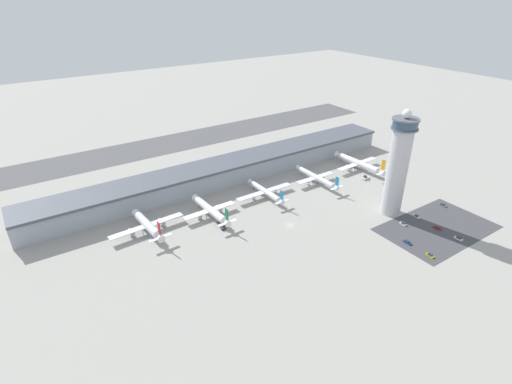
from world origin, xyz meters
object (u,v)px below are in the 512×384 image
(service_truck_fuel, at_px, (221,225))
(car_red_hatchback, at_px, (437,228))
(airplane_gate_echo, at_px, (358,163))
(airplane_gate_delta, at_px, (316,177))
(airplane_gate_alpha, at_px, (148,225))
(car_navy_sedan, at_px, (459,239))
(car_white_wagon, at_px, (407,242))
(car_black_suv, at_px, (403,224))
(car_green_van, at_px, (443,205))
(car_blue_compact, at_px, (417,216))
(service_truck_catering, at_px, (366,178))
(airplane_gate_charlie, at_px, (265,191))
(airplane_gate_bravo, at_px, (210,210))
(car_grey_coupe, at_px, (430,255))
(control_tower, at_px, (398,165))

(service_truck_fuel, distance_m, car_red_hatchback, 119.65)
(airplane_gate_echo, bearing_deg, airplane_gate_delta, -178.76)
(airplane_gate_alpha, height_order, car_navy_sedan, airplane_gate_alpha)
(airplane_gate_echo, bearing_deg, service_truck_fuel, -173.86)
(airplane_gate_delta, bearing_deg, car_white_wagon, -95.33)
(airplane_gate_echo, height_order, car_black_suv, airplane_gate_echo)
(airplane_gate_alpha, distance_m, car_green_van, 175.14)
(service_truck_fuel, xyz_separation_m, car_navy_sedan, (98.19, -80.83, -0.28))
(airplane_gate_delta, xyz_separation_m, service_truck_fuel, (-80.29, -12.19, -3.61))
(airplane_gate_delta, distance_m, car_black_suv, 67.52)
(car_red_hatchback, distance_m, car_green_van, 29.29)
(car_green_van, xyz_separation_m, car_blue_compact, (-24.94, 0.25, -0.00))
(service_truck_fuel, bearing_deg, car_blue_compact, -28.59)
(airplane_gate_alpha, relative_size, car_black_suv, 10.19)
(airplane_gate_echo, height_order, service_truck_fuel, airplane_gate_echo)
(service_truck_catering, relative_size, car_blue_compact, 1.58)
(airplane_gate_charlie, bearing_deg, car_black_suv, -56.96)
(airplane_gate_echo, distance_m, service_truck_fuel, 122.32)
(airplane_gate_delta, height_order, car_white_wagon, airplane_gate_delta)
(airplane_gate_alpha, relative_size, car_white_wagon, 9.17)
(service_truck_fuel, bearing_deg, airplane_gate_bravo, 89.76)
(car_black_suv, relative_size, car_white_wagon, 0.90)
(car_grey_coupe, bearing_deg, airplane_gate_delta, 85.29)
(airplane_gate_bravo, distance_m, car_red_hatchback, 127.37)
(airplane_gate_charlie, bearing_deg, airplane_gate_delta, -4.41)
(airplane_gate_echo, distance_m, car_blue_compact, 70.89)
(airplane_gate_alpha, xyz_separation_m, airplane_gate_bravo, (35.99, -3.99, -0.15))
(airplane_gate_alpha, bearing_deg, service_truck_catering, -7.03)
(airplane_gate_bravo, bearing_deg, car_grey_coupe, -52.44)
(car_blue_compact, relative_size, car_white_wagon, 0.91)
(airplane_gate_alpha, bearing_deg, car_green_van, -23.93)
(airplane_gate_alpha, relative_size, airplane_gate_delta, 1.04)
(airplane_gate_charlie, bearing_deg, service_truck_catering, -13.07)
(car_black_suv, bearing_deg, airplane_gate_charlie, 123.04)
(airplane_gate_bravo, height_order, service_truck_catering, airplane_gate_bravo)
(service_truck_fuel, bearing_deg, airplane_gate_charlie, 20.73)
(car_navy_sedan, bearing_deg, car_white_wagon, 153.03)
(car_red_hatchback, distance_m, car_white_wagon, 25.51)
(control_tower, distance_m, car_grey_coupe, 53.08)
(car_white_wagon, bearing_deg, airplane_gate_delta, 84.67)
(control_tower, height_order, car_black_suv, control_tower)
(car_black_suv, bearing_deg, airplane_gate_echo, 62.45)
(airplane_gate_alpha, height_order, car_white_wagon, airplane_gate_alpha)
(control_tower, distance_m, airplane_gate_alpha, 141.85)
(airplane_gate_echo, bearing_deg, control_tower, -119.35)
(car_black_suv, bearing_deg, airplane_gate_alpha, 149.55)
(airplane_gate_delta, bearing_deg, service_truck_fuel, -171.37)
(car_navy_sedan, bearing_deg, car_black_suv, 115.17)
(airplane_gate_alpha, xyz_separation_m, car_green_van, (160.04, -71.03, -4.15))
(car_navy_sedan, relative_size, car_grey_coupe, 1.08)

